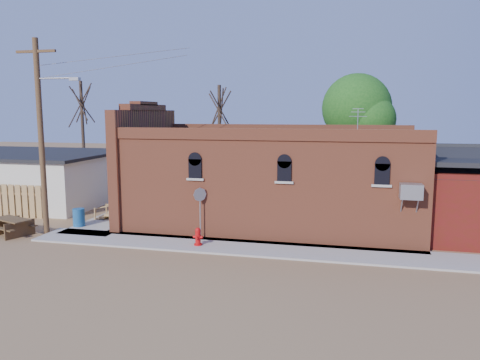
% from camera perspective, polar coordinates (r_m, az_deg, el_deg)
% --- Properties ---
extents(ground, '(120.00, 120.00, 0.00)m').
position_cam_1_polar(ground, '(19.45, -4.43, -8.78)').
color(ground, brown).
rests_on(ground, ground).
extents(sidewalk_south, '(19.00, 2.20, 0.08)m').
position_cam_1_polar(sidewalk_south, '(19.89, 0.53, -8.25)').
color(sidewalk_south, '#9E9991').
rests_on(sidewalk_south, ground).
extents(sidewalk_west, '(2.60, 10.00, 0.08)m').
position_cam_1_polar(sidewalk_west, '(27.17, -13.28, -3.96)').
color(sidewalk_west, '#9E9991').
rests_on(sidewalk_west, ground).
extents(brick_bar, '(16.40, 7.97, 6.30)m').
position_cam_1_polar(brick_bar, '(23.78, 3.34, 0.15)').
color(brick_bar, '#A85033').
rests_on(brick_bar, ground).
extents(red_shed, '(5.40, 6.40, 4.30)m').
position_cam_1_polar(red_shed, '(24.14, 27.05, -0.79)').
color(red_shed, '#521B0E').
rests_on(red_shed, ground).
extents(wood_fence, '(5.20, 0.10, 1.80)m').
position_cam_1_polar(wood_fence, '(28.78, -27.00, -2.22)').
color(wood_fence, '#A8834C').
rests_on(wood_fence, ground).
extents(utility_pole, '(3.12, 0.26, 9.00)m').
position_cam_1_polar(utility_pole, '(23.46, -23.01, 5.37)').
color(utility_pole, '#513620').
rests_on(utility_pole, ground).
extents(tree_bare_near, '(2.80, 2.80, 7.65)m').
position_cam_1_polar(tree_bare_near, '(31.91, -2.53, 8.76)').
color(tree_bare_near, '#403124').
rests_on(tree_bare_near, ground).
extents(tree_bare_far, '(2.80, 2.80, 8.16)m').
position_cam_1_polar(tree_bare_far, '(37.34, -18.76, 8.87)').
color(tree_bare_far, '#403124').
rests_on(tree_bare_far, ground).
extents(tree_leafy, '(4.40, 4.40, 8.15)m').
position_cam_1_polar(tree_leafy, '(31.19, 14.03, 8.48)').
color(tree_leafy, '#403124').
rests_on(tree_leafy, ground).
extents(fire_hydrant, '(0.42, 0.38, 0.77)m').
position_cam_1_polar(fire_hydrant, '(20.08, -5.15, -6.88)').
color(fire_hydrant, '#BD0A0C').
rests_on(fire_hydrant, sidewalk_south).
extents(stop_sign, '(0.47, 0.50, 2.32)m').
position_cam_1_polar(stop_sign, '(20.81, -4.89, -2.37)').
color(stop_sign, '#98999E').
rests_on(stop_sign, sidewalk_south).
extents(trash_barrel, '(0.72, 0.72, 0.88)m').
position_cam_1_polar(trash_barrel, '(24.59, -19.05, -4.33)').
color(trash_barrel, '#1B538A').
rests_on(trash_barrel, sidewalk_west).
extents(picnic_table, '(2.28, 1.99, 0.79)m').
position_cam_1_polar(picnic_table, '(24.28, -26.01, -4.88)').
color(picnic_table, brown).
rests_on(picnic_table, ground).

